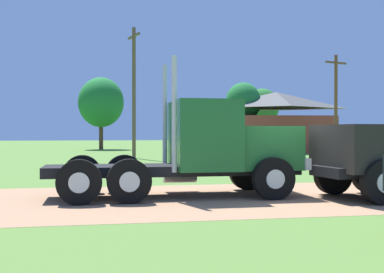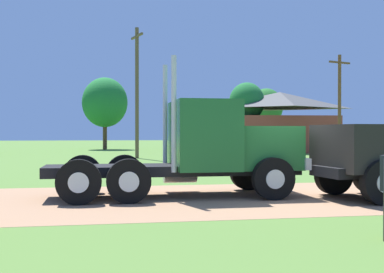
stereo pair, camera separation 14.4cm
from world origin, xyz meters
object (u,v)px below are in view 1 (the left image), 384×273
Objects in this scene: truck_foreground_white at (207,150)px; shed_building at (276,123)px; utility_pole_near at (134,89)px; utility_pole_far at (336,102)px.

shed_building is at bearing 66.15° from truck_foreground_white.
truck_foreground_white is 21.43m from utility_pole_near.
truck_foreground_white is at bearing -113.85° from shed_building.
utility_pole_near reaches higher than truck_foreground_white.
utility_pole_near reaches higher than utility_pole_far.
shed_building is at bearing 107.06° from utility_pole_far.
utility_pole_far reaches higher than truck_foreground_white.
truck_foreground_white is 0.92× the size of utility_pole_far.
shed_building is 1.32× the size of utility_pole_far.
truck_foreground_white is at bearing -88.45° from utility_pole_near.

